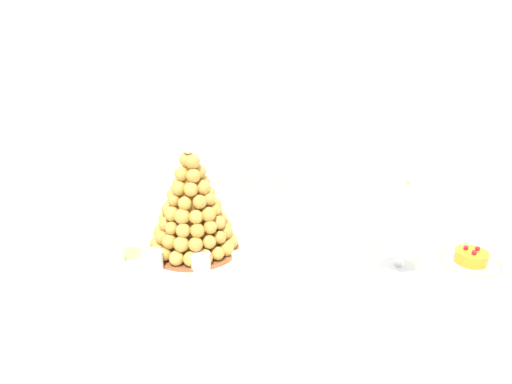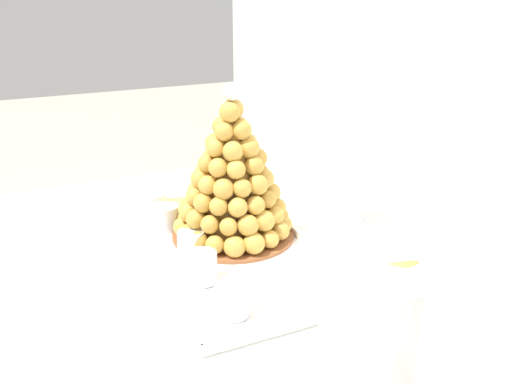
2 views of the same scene
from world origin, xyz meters
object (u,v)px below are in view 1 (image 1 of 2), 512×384
object	(u,v)px
croquembouche	(192,209)
dessert_cup_mid_left	(152,262)
macaron_goblet	(404,217)
serving_tray	(204,257)
dessert_cup_centre	(201,262)
dessert_cup_mid_right	(242,264)
dessert_cup_left	(114,262)
creme_brulee_ramekin	(129,256)
dessert_cup_right	(288,264)
wine_glass	(218,185)
fruit_tart_plate	(471,260)

from	to	relation	value
croquembouche	dessert_cup_mid_left	world-z (taller)	croquembouche
croquembouche	macaron_goblet	size ratio (longest dim) A/B	1.33
serving_tray	dessert_cup_centre	bearing A→B (deg)	-88.19
serving_tray	dessert_cup_mid_right	bearing A→B (deg)	-36.89
dessert_cup_left	serving_tray	bearing A→B (deg)	20.15
dessert_cup_left	dessert_cup_centre	xyz separation A→B (m)	(0.24, 0.02, -0.00)
dessert_cup_left	dessert_cup_centre	world-z (taller)	same
creme_brulee_ramekin	macaron_goblet	xyz separation A→B (m)	(0.78, 0.01, 0.14)
macaron_goblet	dessert_cup_right	bearing A→B (deg)	-170.13
dessert_cup_mid_left	dessert_cup_right	xyz separation A→B (m)	(0.38, 0.01, -0.00)
creme_brulee_ramekin	macaron_goblet	bearing A→B (deg)	0.68
croquembouche	dessert_cup_right	size ratio (longest dim) A/B	5.78
wine_glass	dessert_cup_mid_left	bearing A→B (deg)	-107.23
dessert_cup_mid_left	wine_glass	xyz separation A→B (m)	(0.13, 0.42, 0.08)
dessert_cup_mid_left	dessert_cup_mid_right	xyz separation A→B (m)	(0.25, -0.00, 0.00)
creme_brulee_ramekin	croquembouche	bearing A→B (deg)	22.61
serving_tray	dessert_cup_mid_right	distance (m)	0.15
dessert_cup_centre	fruit_tart_plate	distance (m)	0.78
croquembouche	dessert_cup_left	distance (m)	0.26
dessert_cup_centre	dessert_cup_right	size ratio (longest dim) A/B	0.96
creme_brulee_ramekin	dessert_cup_left	bearing A→B (deg)	-116.38
serving_tray	macaron_goblet	bearing A→B (deg)	-2.62
dessert_cup_mid_left	dessert_cup_centre	bearing A→B (deg)	6.79
macaron_goblet	wine_glass	distance (m)	0.67
dessert_cup_mid_right	fruit_tart_plate	bearing A→B (deg)	8.46
serving_tray	creme_brulee_ramekin	xyz separation A→B (m)	(-0.21, -0.03, 0.01)
serving_tray	fruit_tart_plate	distance (m)	0.78
dessert_cup_right	dessert_cup_left	bearing A→B (deg)	-179.10
creme_brulee_ramekin	wine_glass	bearing A→B (deg)	59.87
dessert_cup_left	fruit_tart_plate	distance (m)	1.02
serving_tray	croquembouche	xyz separation A→B (m)	(-0.04, 0.04, 0.14)
dessert_cup_left	wine_glass	size ratio (longest dim) A/B	0.40
croquembouche	creme_brulee_ramekin	size ratio (longest dim) A/B	3.51
croquembouche	dessert_cup_left	world-z (taller)	croquembouche
croquembouche	macaron_goblet	xyz separation A→B (m)	(0.60, -0.06, 0.02)
serving_tray	wine_glass	xyz separation A→B (m)	(0.00, 0.34, 0.11)
serving_tray	creme_brulee_ramekin	distance (m)	0.22
dessert_cup_left	creme_brulee_ramekin	size ratio (longest dim) A/B	0.65
croquembouche	serving_tray	bearing A→B (deg)	-46.79
serving_tray	dessert_cup_mid_left	xyz separation A→B (m)	(-0.13, -0.09, 0.03)
dessert_cup_mid_left	macaron_goblet	distance (m)	0.71
croquembouche	dessert_cup_mid_left	xyz separation A→B (m)	(-0.09, -0.13, -0.11)
dessert_cup_mid_left	dessert_cup_centre	world-z (taller)	dessert_cup_mid_left
serving_tray	macaron_goblet	size ratio (longest dim) A/B	2.57
dessert_cup_centre	croquembouche	bearing A→B (deg)	109.17
croquembouche	wine_glass	world-z (taller)	croquembouche
macaron_goblet	dessert_cup_mid_left	bearing A→B (deg)	-174.80
wine_glass	serving_tray	bearing A→B (deg)	-90.24
dessert_cup_centre	fruit_tart_plate	bearing A→B (deg)	5.87
serving_tray	wine_glass	distance (m)	0.35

